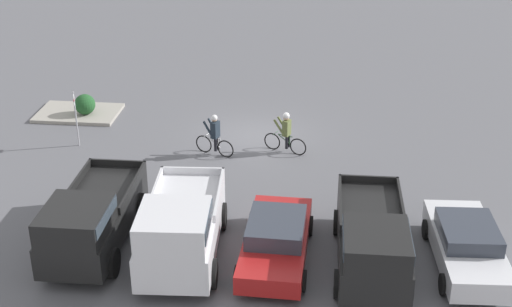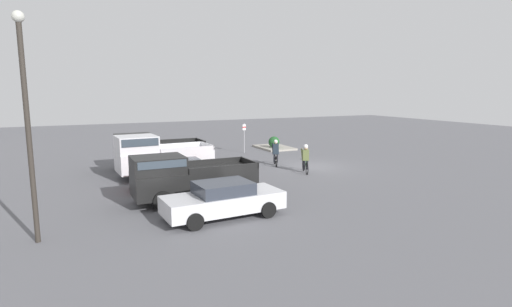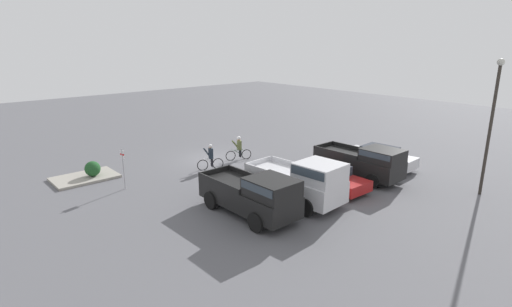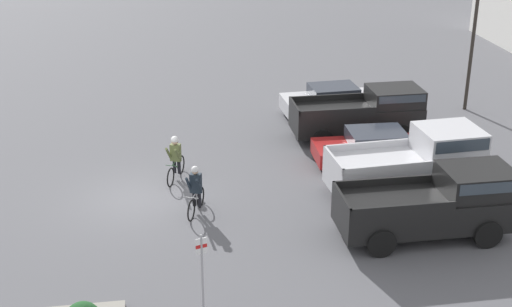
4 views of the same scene
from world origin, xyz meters
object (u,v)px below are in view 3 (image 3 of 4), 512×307
(pickup_truck_2, at_px, (254,194))
(pickup_truck_1, at_px, (301,181))
(sedan_1, at_px, (327,176))
(shrub, at_px, (93,169))
(pickup_truck_0, at_px, (363,161))
(cyclist_1, at_px, (239,147))
(fire_lane_sign, at_px, (123,165))
(lamppost, at_px, (492,118))
(cyclist_0, at_px, (210,157))
(sedan_0, at_px, (379,157))

(pickup_truck_2, bearing_deg, pickup_truck_1, 172.68)
(sedan_1, bearing_deg, shrub, -48.05)
(pickup_truck_0, xyz_separation_m, cyclist_1, (3.02, -8.04, -0.22))
(pickup_truck_1, height_order, fire_lane_sign, pickup_truck_1)
(cyclist_1, distance_m, shrub, 9.46)
(fire_lane_sign, height_order, lamppost, lamppost)
(cyclist_0, bearing_deg, shrub, -27.11)
(fire_lane_sign, bearing_deg, cyclist_1, -178.21)
(sedan_0, distance_m, cyclist_1, 9.40)
(sedan_1, distance_m, pickup_truck_1, 2.88)
(pickup_truck_1, relative_size, fire_lane_sign, 2.28)
(sedan_1, xyz_separation_m, pickup_truck_2, (5.60, 0.18, 0.46))
(sedan_0, xyz_separation_m, sedan_1, (5.60, 0.23, -0.02))
(pickup_truck_0, bearing_deg, pickup_truck_2, -1.70)
(pickup_truck_0, relative_size, cyclist_1, 3.09)
(cyclist_1, bearing_deg, pickup_truck_0, 110.57)
(cyclist_0, distance_m, shrub, 7.09)
(sedan_0, distance_m, fire_lane_sign, 15.90)
(fire_lane_sign, bearing_deg, pickup_truck_1, 126.45)
(fire_lane_sign, bearing_deg, pickup_truck_2, 111.74)
(pickup_truck_0, height_order, fire_lane_sign, fire_lane_sign)
(sedan_1, height_order, pickup_truck_2, pickup_truck_2)
(pickup_truck_0, height_order, shrub, pickup_truck_0)
(fire_lane_sign, distance_m, shrub, 3.15)
(pickup_truck_2, xyz_separation_m, fire_lane_sign, (3.00, -7.52, 0.27))
(pickup_truck_2, relative_size, cyclist_1, 3.10)
(pickup_truck_2, relative_size, cyclist_0, 3.15)
(cyclist_1, bearing_deg, lamppost, 112.42)
(sedan_1, height_order, shrub, sedan_1)
(pickup_truck_1, distance_m, pickup_truck_2, 2.85)
(cyclist_1, distance_m, lamppost, 15.16)
(sedan_0, xyz_separation_m, pickup_truck_2, (11.20, 0.41, 0.44))
(cyclist_0, bearing_deg, cyclist_1, -169.34)
(pickup_truck_0, xyz_separation_m, pickup_truck_2, (8.40, -0.25, 0.05))
(fire_lane_sign, xyz_separation_m, lamppost, (-14.03, 13.42, 2.76))
(pickup_truck_2, xyz_separation_m, cyclist_1, (-5.38, -7.79, -0.27))
(cyclist_1, bearing_deg, shrub, -16.66)
(pickup_truck_1, relative_size, pickup_truck_2, 0.99)
(sedan_0, xyz_separation_m, pickup_truck_1, (8.37, 0.77, 0.52))
(pickup_truck_0, relative_size, cyclist_0, 3.14)
(sedan_0, height_order, pickup_truck_2, pickup_truck_2)
(lamppost, bearing_deg, shrub, -48.10)
(pickup_truck_0, relative_size, shrub, 5.86)
(sedan_0, height_order, sedan_1, sedan_0)
(fire_lane_sign, distance_m, lamppost, 19.61)
(pickup_truck_0, bearing_deg, shrub, -41.66)
(pickup_truck_1, xyz_separation_m, shrub, (6.50, -10.86, -0.62))
(pickup_truck_1, bearing_deg, fire_lane_sign, -53.55)
(sedan_0, height_order, fire_lane_sign, fire_lane_sign)
(cyclist_0, bearing_deg, sedan_0, 141.30)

